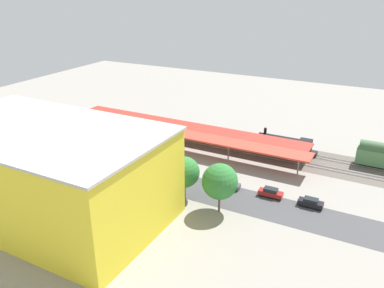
% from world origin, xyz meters
% --- Properties ---
extents(ground_plane, '(199.22, 199.22, 0.00)m').
position_xyz_m(ground_plane, '(0.00, 0.00, 0.00)').
color(ground_plane, gray).
rests_on(ground_plane, ground).
extents(rail_bed, '(124.72, 15.32, 0.01)m').
position_xyz_m(rail_bed, '(0.00, -21.23, 0.00)').
color(rail_bed, '#5B544C').
rests_on(rail_bed, ground).
extents(street_asphalt, '(124.65, 11.08, 0.01)m').
position_xyz_m(street_asphalt, '(0.00, 3.00, 0.00)').
color(street_asphalt, '#424244').
rests_on(street_asphalt, ground).
extents(track_rails, '(124.50, 8.89, 0.12)m').
position_xyz_m(track_rails, '(0.00, -21.23, 0.18)').
color(track_rails, '#9E9EA8').
rests_on(track_rails, ground).
extents(platform_canopy_near, '(53.51, 6.11, 4.59)m').
position_xyz_m(platform_canopy_near, '(1.87, -12.62, 4.35)').
color(platform_canopy_near, '#C63D2D').
rests_on(platform_canopy_near, ground).
extents(platform_canopy_far, '(63.86, 6.56, 3.89)m').
position_xyz_m(platform_canopy_far, '(8.57, -19.79, 3.69)').
color(platform_canopy_far, '#A82D23').
rests_on(platform_canopy_far, ground).
extents(locomotive, '(14.37, 2.89, 4.98)m').
position_xyz_m(locomotive, '(-16.94, -23.85, 1.78)').
color(locomotive, black).
rests_on(locomotive, ground).
extents(parked_car_0, '(4.51, 1.80, 1.69)m').
position_xyz_m(parked_car_0, '(-27.26, -0.29, 0.76)').
color(parked_car_0, black).
rests_on(parked_car_0, ground).
extents(parked_car_1, '(4.62, 1.76, 1.82)m').
position_xyz_m(parked_car_1, '(-19.70, -0.51, 0.80)').
color(parked_car_1, black).
rests_on(parked_car_1, ground).
extents(parked_car_2, '(4.54, 1.82, 1.70)m').
position_xyz_m(parked_car_2, '(-11.27, -0.16, 0.76)').
color(parked_car_2, black).
rests_on(parked_car_2, ground).
extents(parked_car_3, '(4.20, 1.91, 1.62)m').
position_xyz_m(parked_car_3, '(-1.76, -0.41, 0.73)').
color(parked_car_3, black).
rests_on(parked_car_3, ground).
extents(construction_building, '(41.97, 24.10, 15.53)m').
position_xyz_m(construction_building, '(13.71, 22.37, 7.77)').
color(construction_building, yellow).
rests_on(construction_building, ground).
extents(construction_roof_slab, '(42.58, 24.71, 0.40)m').
position_xyz_m(construction_roof_slab, '(13.71, 22.37, 15.73)').
color(construction_roof_slab, '#B7B2A8').
rests_on(construction_roof_slab, construction_building).
extents(box_truck_0, '(10.10, 2.92, 3.66)m').
position_xyz_m(box_truck_0, '(26.43, 4.07, 1.77)').
color(box_truck_0, black).
rests_on(box_truck_0, ground).
extents(box_truck_1, '(10.08, 2.45, 3.68)m').
position_xyz_m(box_truck_1, '(7.11, 5.10, 1.78)').
color(box_truck_1, black).
rests_on(box_truck_1, ground).
extents(street_tree_0, '(5.25, 5.25, 7.60)m').
position_xyz_m(street_tree_0, '(7.48, 7.28, 4.95)').
color(street_tree_0, brown).
rests_on(street_tree_0, ground).
extents(street_tree_1, '(6.38, 6.38, 9.18)m').
position_xyz_m(street_tree_1, '(-12.97, 8.72, 5.99)').
color(street_tree_1, brown).
rests_on(street_tree_1, ground).
extents(street_tree_2, '(4.44, 4.44, 6.91)m').
position_xyz_m(street_tree_2, '(3.48, 7.80, 4.68)').
color(street_tree_2, brown).
rests_on(street_tree_2, ground).
extents(street_tree_3, '(5.86, 5.86, 8.38)m').
position_xyz_m(street_tree_3, '(-5.19, 7.34, 5.43)').
color(street_tree_3, brown).
rests_on(street_tree_3, ground).
extents(traffic_light, '(0.50, 0.36, 6.60)m').
position_xyz_m(traffic_light, '(31.13, -1.33, 4.37)').
color(traffic_light, '#333333').
rests_on(traffic_light, ground).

